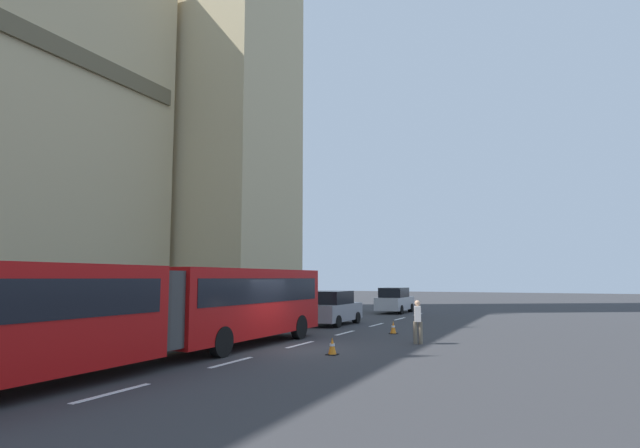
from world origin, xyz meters
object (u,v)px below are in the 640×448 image
traffic_cone_west (332,346)px  traffic_cone_middle (393,328)px  articulated_bus (146,306)px  pedestrian_near_cones (418,320)px  sedan_trailing (395,300)px  sedan_lead (333,308)px

traffic_cone_west → traffic_cone_middle: bearing=0.3°
articulated_bus → pedestrian_near_cones: size_ratio=11.11×
sedan_trailing → pedestrian_near_cones: bearing=-160.6°
pedestrian_near_cones → articulated_bus: bearing=143.7°
traffic_cone_middle → pedestrian_near_cones: bearing=-148.3°
articulated_bus → sedan_trailing: size_ratio=4.27×
traffic_cone_west → sedan_lead: bearing=23.2°
articulated_bus → traffic_cone_middle: articulated_bus is taller
articulated_bus → sedan_trailing: articulated_bus is taller
sedan_trailing → sedan_lead: bearing=178.6°
sedan_trailing → pedestrian_near_cones: 17.99m
pedestrian_near_cones → traffic_cone_west: bearing=154.4°
articulated_bus → sedan_lead: bearing=0.6°
sedan_lead → traffic_cone_west: bearing=-156.8°
sedan_lead → traffic_cone_west: 10.99m
sedan_trailing → traffic_cone_middle: size_ratio=7.59×
articulated_bus → traffic_cone_middle: (11.43, -4.13, -1.46)m
pedestrian_near_cones → traffic_cone_middle: bearing=31.7°
traffic_cone_west → traffic_cone_middle: 7.16m
sedan_lead → sedan_trailing: size_ratio=1.00×
articulated_bus → traffic_cone_middle: size_ratio=32.37×
sedan_lead → traffic_cone_middle: (-2.92, -4.29, -0.63)m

